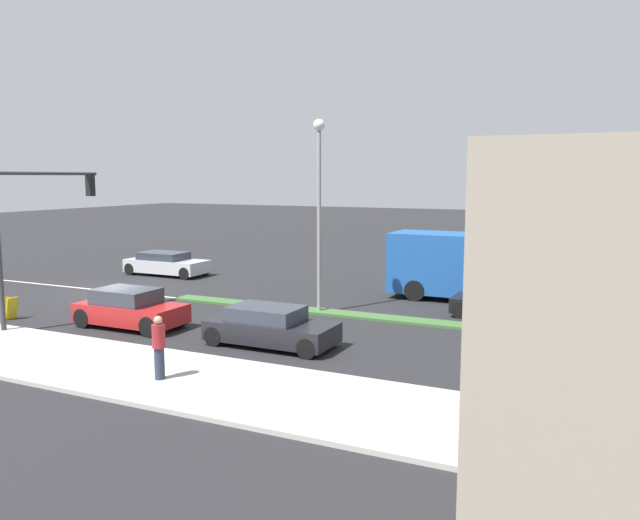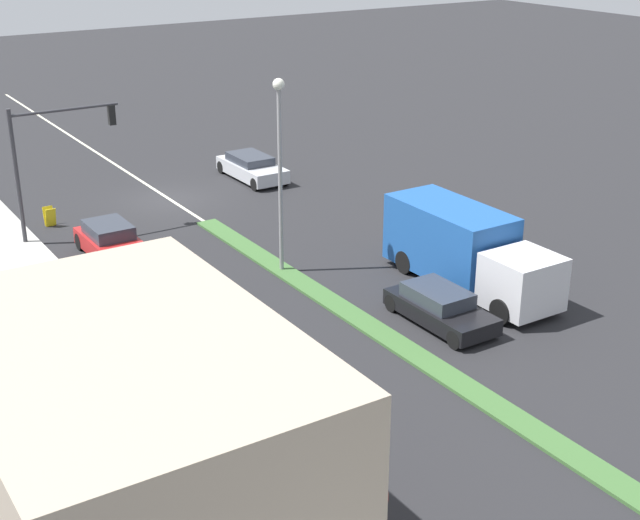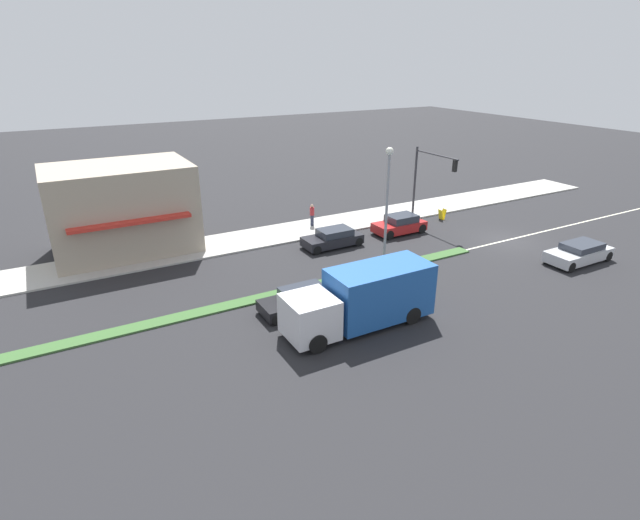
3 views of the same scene
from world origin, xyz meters
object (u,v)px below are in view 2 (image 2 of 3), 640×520
object	(u,v)px
pedestrian	(36,301)
warning_aframe_sign	(50,217)
sedan_silver	(252,167)
hatchback_red	(111,241)
street_lamp	(280,152)
traffic_signal_main	(49,149)
delivery_truck	(465,249)
sedan_dark	(169,291)
suv_black	(440,307)

from	to	relation	value
pedestrian	warning_aframe_sign	world-z (taller)	pedestrian
sedan_silver	hatchback_red	world-z (taller)	hatchback_red
sedan_silver	street_lamp	bearing A→B (deg)	66.65
pedestrian	traffic_signal_main	bearing A→B (deg)	-111.61
pedestrian	delivery_truck	bearing A→B (deg)	161.09
traffic_signal_main	warning_aframe_sign	size ratio (longest dim) A/B	6.69
traffic_signal_main	hatchback_red	world-z (taller)	traffic_signal_main
street_lamp	pedestrian	distance (m)	10.13
sedan_dark	hatchback_red	bearing A→B (deg)	-90.00
warning_aframe_sign	delivery_truck	size ratio (longest dim) A/B	0.11
street_lamp	warning_aframe_sign	world-z (taller)	street_lamp
pedestrian	hatchback_red	world-z (taller)	pedestrian
traffic_signal_main	sedan_dark	size ratio (longest dim) A/B	1.37
street_lamp	warning_aframe_sign	bearing A→B (deg)	-59.27
warning_aframe_sign	hatchback_red	bearing A→B (deg)	101.02
street_lamp	warning_aframe_sign	xyz separation A→B (m)	(5.97, -10.05, -4.35)
pedestrian	street_lamp	bearing A→B (deg)	179.52
pedestrian	sedan_dark	xyz separation A→B (m)	(-4.40, 0.76, -0.39)
hatchback_red	pedestrian	bearing A→B (deg)	48.51
delivery_truck	sedan_dark	bearing A→B (deg)	-22.66
suv_black	sedan_silver	size ratio (longest dim) A/B	0.92
warning_aframe_sign	traffic_signal_main	bearing A→B (deg)	84.97
traffic_signal_main	delivery_truck	xyz separation A→B (m)	(-11.12, 13.19, -2.43)
suv_black	hatchback_red	bearing A→B (deg)	-58.78
sedan_dark	suv_black	world-z (taller)	sedan_dark
warning_aframe_sign	sedan_dark	bearing A→B (deg)	95.19
warning_aframe_sign	sedan_dark	world-z (taller)	sedan_dark
street_lamp	hatchback_red	distance (m)	8.21
traffic_signal_main	pedestrian	world-z (taller)	traffic_signal_main
suv_black	sedan_silver	distance (m)	18.62
traffic_signal_main	suv_black	xyz separation A→B (m)	(-8.32, 15.17, -3.31)
sedan_dark	sedan_silver	distance (m)	15.82
traffic_signal_main	sedan_silver	size ratio (longest dim) A/B	1.24
sedan_silver	delivery_truck	bearing A→B (deg)	90.00
warning_aframe_sign	delivery_truck	bearing A→B (deg)	126.37
pedestrian	sedan_dark	bearing A→B (deg)	170.24
pedestrian	delivery_truck	xyz separation A→B (m)	(-14.40, 4.93, 0.47)
pedestrian	sedan_silver	distance (m)	18.43
traffic_signal_main	hatchback_red	bearing A→B (deg)	108.88
street_lamp	pedestrian	xyz separation A→B (m)	(9.40, -0.08, -3.78)
sedan_dark	hatchback_red	xyz separation A→B (m)	(-0.00, -5.73, 0.06)
street_lamp	warning_aframe_sign	distance (m)	12.47
sedan_dark	sedan_silver	size ratio (longest dim) A/B	0.91
delivery_truck	hatchback_red	size ratio (longest dim) A/B	1.94
traffic_signal_main	delivery_truck	distance (m)	17.43
pedestrian	warning_aframe_sign	size ratio (longest dim) A/B	1.98
street_lamp	pedestrian	world-z (taller)	street_lamp
street_lamp	sedan_silver	xyz separation A→B (m)	(-5.00, -11.58, -4.16)
delivery_truck	street_lamp	bearing A→B (deg)	-44.13
suv_black	delivery_truck	bearing A→B (deg)	-144.73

